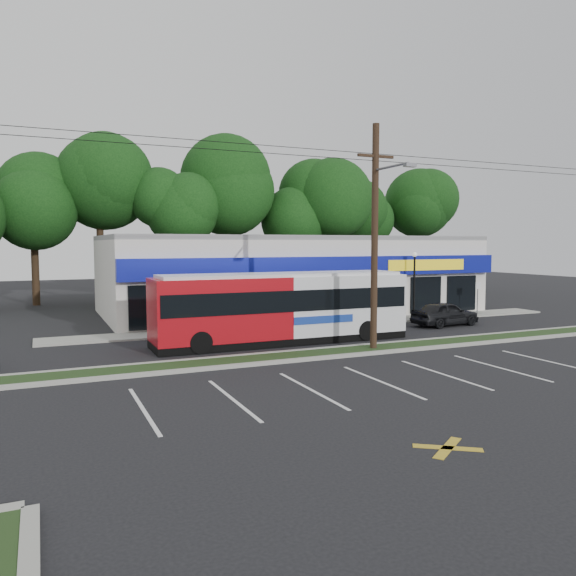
% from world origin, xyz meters
% --- Properties ---
extents(ground, '(120.00, 120.00, 0.00)m').
position_xyz_m(ground, '(0.00, 0.00, 0.00)').
color(ground, black).
rests_on(ground, ground).
extents(grass_strip, '(40.00, 1.60, 0.12)m').
position_xyz_m(grass_strip, '(0.00, 1.00, 0.06)').
color(grass_strip, '#1C3415').
rests_on(grass_strip, ground).
extents(curb_south, '(40.00, 0.25, 0.14)m').
position_xyz_m(curb_south, '(0.00, 0.15, 0.07)').
color(curb_south, '#9E9E93').
rests_on(curb_south, ground).
extents(curb_north, '(40.00, 0.25, 0.14)m').
position_xyz_m(curb_north, '(0.00, 1.85, 0.07)').
color(curb_north, '#9E9E93').
rests_on(curb_north, ground).
extents(sidewalk, '(32.00, 2.20, 0.10)m').
position_xyz_m(sidewalk, '(5.00, 9.00, 0.05)').
color(sidewalk, '#9E9E93').
rests_on(sidewalk, ground).
extents(strip_mall, '(25.00, 12.55, 5.30)m').
position_xyz_m(strip_mall, '(5.50, 15.91, 2.65)').
color(strip_mall, silver).
rests_on(strip_mall, ground).
extents(utility_pole, '(50.00, 2.77, 10.00)m').
position_xyz_m(utility_pole, '(2.83, 0.93, 5.41)').
color(utility_pole, black).
rests_on(utility_pole, ground).
extents(lamp_post, '(0.30, 0.30, 4.25)m').
position_xyz_m(lamp_post, '(11.00, 8.80, 2.67)').
color(lamp_post, black).
rests_on(lamp_post, ground).
extents(sign_post, '(0.45, 0.10, 2.23)m').
position_xyz_m(sign_post, '(16.00, 8.57, 1.56)').
color(sign_post, '#59595E').
rests_on(sign_post, ground).
extents(tree_line, '(46.76, 6.76, 11.83)m').
position_xyz_m(tree_line, '(4.00, 26.00, 8.42)').
color(tree_line, black).
rests_on(tree_line, ground).
extents(metrobus, '(12.57, 2.71, 3.37)m').
position_xyz_m(metrobus, '(0.09, 4.50, 1.79)').
color(metrobus, '#A90D15').
rests_on(metrobus, ground).
extents(car_dark, '(4.38, 2.09, 1.44)m').
position_xyz_m(car_dark, '(10.95, 5.75, 0.72)').
color(car_dark, black).
rests_on(car_dark, ground).
extents(pedestrian_a, '(0.77, 0.73, 1.77)m').
position_xyz_m(pedestrian_a, '(5.13, 8.50, 0.89)').
color(pedestrian_a, beige).
rests_on(pedestrian_a, ground).
extents(pedestrian_b, '(0.98, 0.79, 1.88)m').
position_xyz_m(pedestrian_b, '(6.57, 8.50, 0.94)').
color(pedestrian_b, beige).
rests_on(pedestrian_b, ground).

